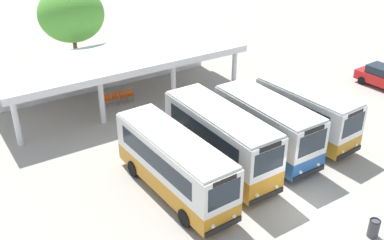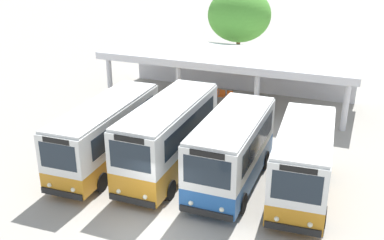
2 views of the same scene
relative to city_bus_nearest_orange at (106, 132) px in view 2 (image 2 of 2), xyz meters
name	(u,v)px [view 2 (image 2 of 2)]	position (x,y,z in m)	size (l,w,h in m)	color
ground_plane	(147,238)	(4.62, -4.73, -1.79)	(180.00, 180.00, 0.00)	#A39E93
city_bus_nearest_orange	(106,132)	(0.00, 0.00, 0.00)	(2.50, 8.12, 3.23)	black
city_bus_second_in_row	(169,135)	(3.18, 0.51, 0.15)	(2.43, 7.81, 3.54)	black
city_bus_middle_cream	(232,148)	(6.36, 0.40, 0.05)	(2.53, 7.01, 3.33)	black
city_bus_fourth_amber	(303,160)	(9.54, 0.47, 0.01)	(2.70, 6.77, 3.26)	black
terminal_canopy	(231,62)	(2.63, 12.20, 0.89)	(17.38, 6.06, 3.40)	silver
waiting_chair_end_by_column	(207,93)	(1.23, 11.18, -1.26)	(0.46, 0.46, 0.86)	slate
waiting_chair_second_from_end	(215,93)	(1.78, 11.22, -1.26)	(0.46, 0.46, 0.86)	slate
waiting_chair_middle_seat	(222,95)	(2.34, 11.11, -1.26)	(0.46, 0.46, 0.86)	slate
waiting_chair_fourth_seat	(229,96)	(2.89, 11.11, -1.26)	(0.46, 0.46, 0.86)	slate
roadside_tree_behind_canopy	(239,15)	(1.46, 17.80, 3.24)	(5.05, 5.05, 7.18)	brown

